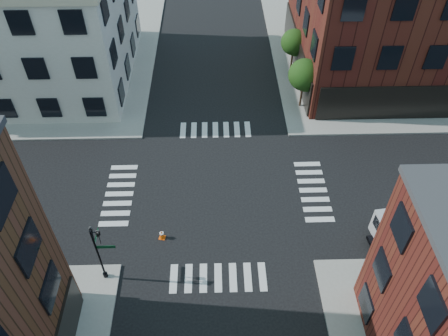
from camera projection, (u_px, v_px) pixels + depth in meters
ground at (217, 192)px, 31.45m from camera, size 120.00×120.00×0.00m
sidewalk_ne at (410, 42)px, 46.68m from camera, size 30.00×30.00×0.15m
sidewalk_nw at (15, 47)px, 45.90m from camera, size 30.00×30.00×0.15m
building_ne at (442, 10)px, 38.95m from camera, size 25.00×16.00×12.00m
tree_near at (305, 76)px, 36.44m from camera, size 2.69×2.69×4.49m
tree_far at (294, 43)px, 40.90m from camera, size 2.43×2.43×4.07m
signal_pole at (99, 248)px, 24.58m from camera, size 1.29×1.24×4.60m
box_truck at (437, 222)px, 27.31m from camera, size 7.58×3.13×3.35m
traffic_cone at (162, 234)px, 28.35m from camera, size 0.46×0.46×0.73m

